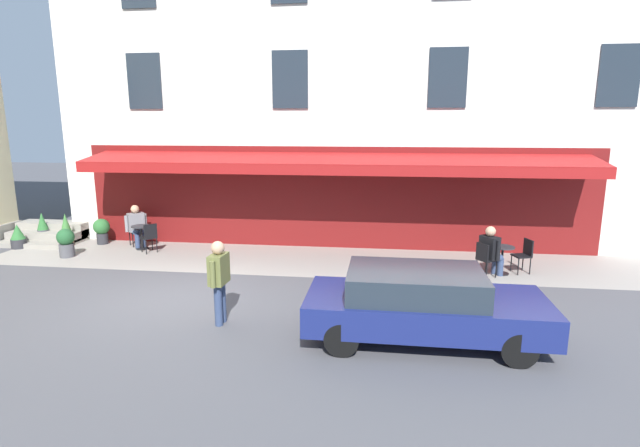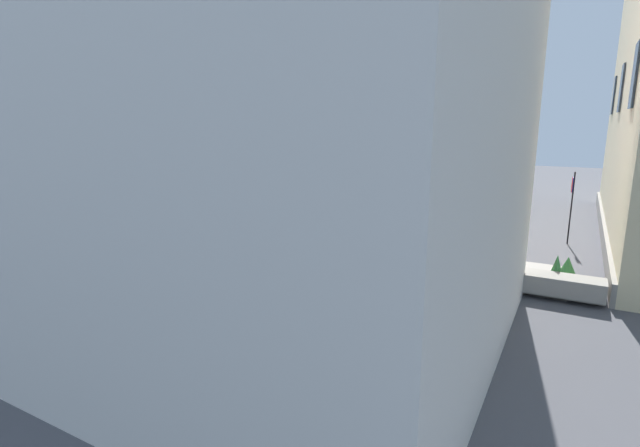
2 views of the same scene
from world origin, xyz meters
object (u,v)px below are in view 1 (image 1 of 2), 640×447
(potted_plant_under_sign, at_px, (18,237))
(potted_plant_by_steps, at_px, (102,230))
(cafe_table_near_entrance, at_px, (141,234))
(cafe_chair_black_back_row, at_px, (485,257))
(cafe_chair_black_corner_right, at_px, (150,235))
(cafe_chair_black_near_door, at_px, (524,253))
(cafe_chair_black_kerbside, at_px, (135,229))
(seated_companion_in_grey, at_px, (137,225))
(potted_plant_entrance_right, at_px, (43,228))
(walking_pedestrian_in_olive, at_px, (219,276))
(potted_plant_entrance_left, at_px, (66,230))
(seated_patron_in_black, at_px, (491,250))
(potted_plant_mid_terrace, at_px, (66,242))
(cafe_table_mid_terrace, at_px, (502,256))
(parked_car_navy, at_px, (422,303))

(potted_plant_under_sign, distance_m, potted_plant_by_steps, 2.50)
(cafe_table_near_entrance, bearing_deg, cafe_chair_black_back_row, 171.03)
(cafe_chair_black_corner_right, bearing_deg, cafe_chair_black_near_door, 176.58)
(cafe_chair_black_kerbside, bearing_deg, seated_companion_in_grey, 134.27)
(cafe_chair_black_corner_right, height_order, potted_plant_entrance_right, potted_plant_entrance_right)
(walking_pedestrian_in_olive, height_order, potted_plant_entrance_left, walking_pedestrian_in_olive)
(cafe_table_near_entrance, bearing_deg, seated_patron_in_black, 171.85)
(potted_plant_by_steps, bearing_deg, cafe_chair_black_corner_right, 157.57)
(potted_plant_under_sign, distance_m, potted_plant_mid_terrace, 2.32)
(cafe_chair_black_back_row, bearing_deg, cafe_chair_black_corner_right, -7.03)
(seated_companion_in_grey, distance_m, potted_plant_entrance_right, 3.44)
(cafe_table_mid_terrace, xyz_separation_m, potted_plant_by_steps, (12.27, -1.69, -0.01))
(parked_car_navy, bearing_deg, cafe_table_mid_terrace, -119.14)
(cafe_chair_black_back_row, xyz_separation_m, potted_plant_mid_terrace, (11.91, -0.44, -0.09))
(cafe_chair_black_back_row, xyz_separation_m, seated_companion_in_grey, (10.43, -1.90, 0.17))
(cafe_table_near_entrance, distance_m, cafe_table_mid_terrace, 10.73)
(cafe_chair_black_corner_right, xyz_separation_m, cafe_chair_black_kerbside, (0.92, -0.86, 0.00))
(seated_companion_in_grey, height_order, walking_pedestrian_in_olive, walking_pedestrian_in_olive)
(cafe_chair_black_corner_right, relative_size, cafe_table_mid_terrace, 1.21)
(cafe_table_near_entrance, relative_size, walking_pedestrian_in_olive, 0.45)
(cafe_table_near_entrance, relative_size, parked_car_navy, 0.17)
(seated_patron_in_black, distance_m, potted_plant_under_sign, 14.32)
(cafe_chair_black_near_door, xyz_separation_m, walking_pedestrian_in_olive, (6.89, 4.24, 0.43))
(seated_patron_in_black, relative_size, parked_car_navy, 0.31)
(cafe_chair_black_near_door, bearing_deg, cafe_table_near_entrance, -5.35)
(seated_patron_in_black, xyz_separation_m, potted_plant_entrance_right, (14.04, -1.93, -0.22))
(cafe_table_mid_terrace, height_order, seated_patron_in_black, seated_patron_in_black)
(seated_patron_in_black, bearing_deg, seated_companion_in_grey, -9.50)
(cafe_chair_black_back_row, bearing_deg, potted_plant_mid_terrace, -2.12)
(potted_plant_entrance_right, height_order, potted_plant_entrance_left, potted_plant_entrance_left)
(seated_companion_in_grey, bearing_deg, cafe_chair_black_kerbside, -45.73)
(cafe_table_near_entrance, relative_size, cafe_table_mid_terrace, 1.00)
(cafe_chair_black_back_row, bearing_deg, walking_pedestrian_in_olive, 32.59)
(potted_plant_entrance_right, xyz_separation_m, potted_plant_mid_terrace, (-1.95, 1.61, -0.03))
(cafe_table_near_entrance, relative_size, cafe_chair_black_near_door, 0.82)
(cafe_chair_black_corner_right, xyz_separation_m, seated_patron_in_black, (-9.84, 1.07, 0.16))
(seated_patron_in_black, height_order, potted_plant_entrance_right, seated_patron_in_black)
(cafe_chair_black_back_row, height_order, potted_plant_entrance_right, potted_plant_entrance_right)
(potted_plant_entrance_left, relative_size, parked_car_navy, 0.25)
(potted_plant_under_sign, distance_m, potted_plant_entrance_right, 0.89)
(cafe_chair_black_kerbside, distance_m, potted_plant_by_steps, 1.17)
(cafe_chair_black_kerbside, height_order, cafe_chair_black_near_door, same)
(cafe_table_mid_terrace, xyz_separation_m, seated_patron_in_black, (0.34, 0.24, 0.22))
(cafe_chair_black_back_row, height_order, walking_pedestrian_in_olive, walking_pedestrian_in_olive)
(seated_patron_in_black, relative_size, seated_companion_in_grey, 0.99)
(potted_plant_entrance_left, bearing_deg, cafe_chair_black_corner_right, 170.79)
(cafe_chair_black_kerbside, height_order, seated_patron_in_black, seated_patron_in_black)
(cafe_table_mid_terrace, distance_m, potted_plant_by_steps, 12.39)
(cafe_table_near_entrance, distance_m, seated_companion_in_grey, 0.47)
(cafe_table_near_entrance, distance_m, cafe_chair_black_kerbside, 0.63)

